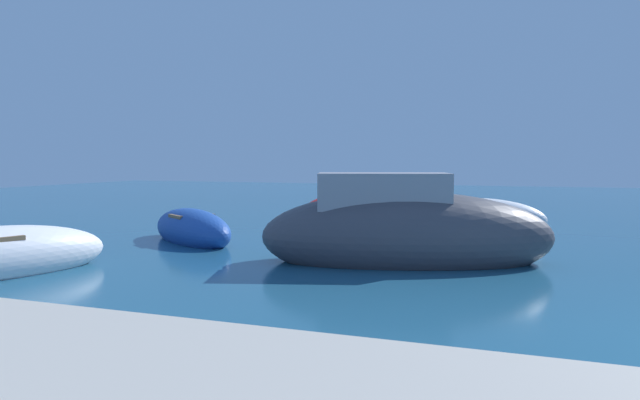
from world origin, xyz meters
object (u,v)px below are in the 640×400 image
at_px(moored_boat_2, 480,218).
at_px(moored_boat_7, 192,230).
at_px(moored_boat_0, 339,209).
at_px(moored_boat_4, 404,233).

distance_m(moored_boat_2, moored_boat_7, 8.71).
distance_m(moored_boat_0, moored_boat_4, 9.09).
xyz_separation_m(moored_boat_0, moored_boat_7, (-1.77, -7.08, 0.01)).
bearing_deg(moored_boat_4, moored_boat_2, 63.43).
height_order(moored_boat_0, moored_boat_7, moored_boat_7).
relative_size(moored_boat_2, moored_boat_7, 1.12).
bearing_deg(moored_boat_7, moored_boat_0, -70.81).
distance_m(moored_boat_4, moored_boat_7, 5.86).
distance_m(moored_boat_2, moored_boat_4, 6.51).
bearing_deg(moored_boat_0, moored_boat_2, -79.56).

